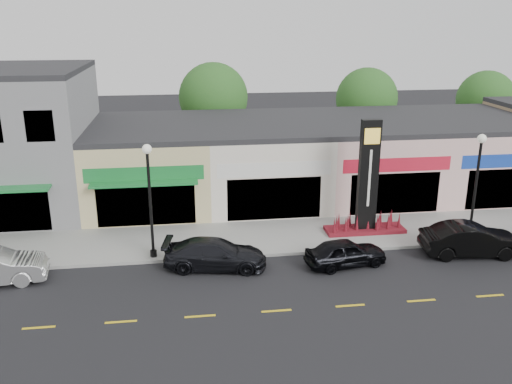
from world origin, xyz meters
TOP-DOWN VIEW (x-y plane):
  - ground at (0.00, 0.00)m, footprint 120.00×120.00m
  - sidewalk at (0.00, 4.35)m, footprint 52.00×4.30m
  - curb at (0.00, 2.10)m, footprint 52.00×0.20m
  - shop_beige at (-8.50, 11.46)m, footprint 7.00×10.85m
  - shop_cream at (-1.50, 11.47)m, footprint 7.00×10.01m
  - shop_pink_w at (5.50, 11.47)m, footprint 7.00×10.01m
  - shop_pink_e at (12.50, 11.47)m, footprint 7.00×10.01m
  - tree_rear_west at (-4.00, 19.50)m, footprint 5.20×5.20m
  - tree_rear_mid at (8.00, 19.50)m, footprint 4.80×4.80m
  - tree_rear_east at (18.00, 19.50)m, footprint 4.60×4.60m
  - lamp_west_near at (-8.00, 2.50)m, footprint 0.44×0.44m
  - lamp_east_near at (8.00, 2.50)m, footprint 0.44×0.44m
  - pylon_sign at (3.00, 4.20)m, footprint 4.20×1.30m
  - car_dark_sedan at (-5.14, 1.20)m, footprint 2.62×4.93m
  - car_black_sedan at (0.87, 0.62)m, footprint 2.14×3.98m
  - car_black_conv at (7.21, 0.92)m, footprint 2.15×4.91m

SIDE VIEW (x-z plane):
  - ground at x=0.00m, z-range 0.00..0.00m
  - sidewalk at x=0.00m, z-range 0.00..0.15m
  - curb at x=0.00m, z-range 0.00..0.15m
  - car_black_sedan at x=0.87m, z-range 0.00..1.29m
  - car_dark_sedan at x=-5.14m, z-range 0.00..1.36m
  - car_black_conv at x=7.21m, z-range 0.00..1.57m
  - pylon_sign at x=3.00m, z-range -0.73..5.27m
  - shop_cream at x=-1.50m, z-range 0.00..4.80m
  - shop_pink_w at x=5.50m, z-range 0.00..4.80m
  - shop_pink_e at x=12.50m, z-range 0.00..4.80m
  - shop_beige at x=-8.50m, z-range 0.00..4.80m
  - lamp_west_near at x=-8.00m, z-range 0.74..6.21m
  - lamp_east_near at x=8.00m, z-range 0.74..6.21m
  - tree_rear_east at x=18.00m, z-range 1.16..8.10m
  - tree_rear_mid at x=8.00m, z-range 1.24..8.53m
  - tree_rear_west at x=-4.00m, z-range 1.30..9.13m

